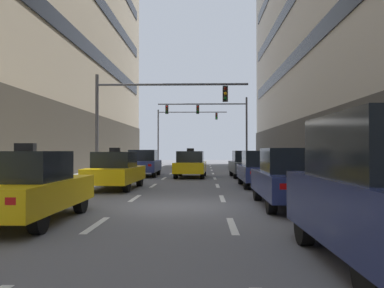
% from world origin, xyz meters
% --- Properties ---
extents(ground_plane, '(120.00, 120.00, 0.00)m').
position_xyz_m(ground_plane, '(0.00, 0.00, 0.00)').
color(ground_plane, slate).
extents(sidewalk_right, '(3.10, 80.00, 0.14)m').
position_xyz_m(sidewalk_right, '(6.09, 0.00, 0.07)').
color(sidewalk_right, gray).
rests_on(sidewalk_right, ground).
extents(lane_stripe_l1_s3, '(0.16, 2.00, 0.01)m').
position_xyz_m(lane_stripe_l1_s3, '(-1.51, -3.00, 0.00)').
color(lane_stripe_l1_s3, silver).
rests_on(lane_stripe_l1_s3, ground).
extents(lane_stripe_l1_s4, '(0.16, 2.00, 0.01)m').
position_xyz_m(lane_stripe_l1_s4, '(-1.51, 2.00, 0.00)').
color(lane_stripe_l1_s4, silver).
rests_on(lane_stripe_l1_s4, ground).
extents(lane_stripe_l1_s5, '(0.16, 2.00, 0.01)m').
position_xyz_m(lane_stripe_l1_s5, '(-1.51, 7.00, 0.00)').
color(lane_stripe_l1_s5, silver).
rests_on(lane_stripe_l1_s5, ground).
extents(lane_stripe_l1_s6, '(0.16, 2.00, 0.01)m').
position_xyz_m(lane_stripe_l1_s6, '(-1.51, 12.00, 0.00)').
color(lane_stripe_l1_s6, silver).
rests_on(lane_stripe_l1_s6, ground).
extents(lane_stripe_l1_s7, '(0.16, 2.00, 0.01)m').
position_xyz_m(lane_stripe_l1_s7, '(-1.51, 17.00, 0.00)').
color(lane_stripe_l1_s7, silver).
rests_on(lane_stripe_l1_s7, ground).
extents(lane_stripe_l1_s8, '(0.16, 2.00, 0.01)m').
position_xyz_m(lane_stripe_l1_s8, '(-1.51, 22.00, 0.00)').
color(lane_stripe_l1_s8, silver).
rests_on(lane_stripe_l1_s8, ground).
extents(lane_stripe_l1_s9, '(0.16, 2.00, 0.01)m').
position_xyz_m(lane_stripe_l1_s9, '(-1.51, 27.00, 0.00)').
color(lane_stripe_l1_s9, silver).
rests_on(lane_stripe_l1_s9, ground).
extents(lane_stripe_l1_s10, '(0.16, 2.00, 0.01)m').
position_xyz_m(lane_stripe_l1_s10, '(-1.51, 32.00, 0.00)').
color(lane_stripe_l1_s10, silver).
rests_on(lane_stripe_l1_s10, ground).
extents(lane_stripe_l2_s3, '(0.16, 2.00, 0.01)m').
position_xyz_m(lane_stripe_l2_s3, '(1.51, -3.00, 0.00)').
color(lane_stripe_l2_s3, silver).
rests_on(lane_stripe_l2_s3, ground).
extents(lane_stripe_l2_s4, '(0.16, 2.00, 0.01)m').
position_xyz_m(lane_stripe_l2_s4, '(1.51, 2.00, 0.00)').
color(lane_stripe_l2_s4, silver).
rests_on(lane_stripe_l2_s4, ground).
extents(lane_stripe_l2_s5, '(0.16, 2.00, 0.01)m').
position_xyz_m(lane_stripe_l2_s5, '(1.51, 7.00, 0.00)').
color(lane_stripe_l2_s5, silver).
rests_on(lane_stripe_l2_s5, ground).
extents(lane_stripe_l2_s6, '(0.16, 2.00, 0.01)m').
position_xyz_m(lane_stripe_l2_s6, '(1.51, 12.00, 0.00)').
color(lane_stripe_l2_s6, silver).
rests_on(lane_stripe_l2_s6, ground).
extents(lane_stripe_l2_s7, '(0.16, 2.00, 0.01)m').
position_xyz_m(lane_stripe_l2_s7, '(1.51, 17.00, 0.00)').
color(lane_stripe_l2_s7, silver).
rests_on(lane_stripe_l2_s7, ground).
extents(lane_stripe_l2_s8, '(0.16, 2.00, 0.01)m').
position_xyz_m(lane_stripe_l2_s8, '(1.51, 22.00, 0.00)').
color(lane_stripe_l2_s8, silver).
rests_on(lane_stripe_l2_s8, ground).
extents(lane_stripe_l2_s9, '(0.16, 2.00, 0.01)m').
position_xyz_m(lane_stripe_l2_s9, '(1.51, 27.00, 0.00)').
color(lane_stripe_l2_s9, silver).
rests_on(lane_stripe_l2_s9, ground).
extents(lane_stripe_l2_s10, '(0.16, 2.00, 0.01)m').
position_xyz_m(lane_stripe_l2_s10, '(1.51, 32.00, 0.00)').
color(lane_stripe_l2_s10, silver).
rests_on(lane_stripe_l2_s10, ground).
extents(taxi_driving_0, '(1.98, 4.39, 1.80)m').
position_xyz_m(taxi_driving_0, '(0.05, 12.90, 0.80)').
color(taxi_driving_0, black).
rests_on(taxi_driving_0, ground).
extents(car_driving_1, '(1.96, 4.57, 1.70)m').
position_xyz_m(car_driving_1, '(-3.04, 13.98, 0.84)').
color(car_driving_1, black).
rests_on(car_driving_1, ground).
extents(taxi_driving_2, '(1.84, 4.39, 1.82)m').
position_xyz_m(taxi_driving_2, '(-3.18, -2.74, 0.81)').
color(taxi_driving_2, black).
rests_on(taxi_driving_2, ground).
extents(taxi_driving_3, '(1.94, 4.34, 1.78)m').
position_xyz_m(taxi_driving_3, '(-2.91, 5.22, 0.79)').
color(taxi_driving_3, black).
rests_on(taxi_driving_3, ground).
extents(car_parked_1, '(1.96, 4.62, 1.73)m').
position_xyz_m(car_parked_1, '(3.49, 0.01, 0.85)').
color(car_parked_1, black).
rests_on(car_parked_1, ground).
extents(car_parked_2, '(1.85, 4.40, 1.65)m').
position_xyz_m(car_parked_2, '(3.49, 6.60, 0.81)').
color(car_parked_2, black).
rests_on(car_parked_2, ground).
extents(car_parked_3, '(1.94, 4.45, 1.65)m').
position_xyz_m(car_parked_3, '(3.49, 13.01, 0.81)').
color(car_parked_3, black).
rests_on(car_parked_3, ground).
extents(traffic_signal_0, '(8.28, 0.35, 5.65)m').
position_xyz_m(traffic_signal_0, '(-2.31, 9.69, 4.02)').
color(traffic_signal_0, '#4C4C51').
rests_on(traffic_signal_0, sidewalk_left).
extents(traffic_signal_1, '(8.59, 0.35, 6.63)m').
position_xyz_m(traffic_signal_1, '(2.02, 26.59, 4.78)').
color(traffic_signal_1, '#4C4C51').
rests_on(traffic_signal_1, sidewalk_right).
extents(traffic_signal_2, '(8.75, 0.34, 6.70)m').
position_xyz_m(traffic_signal_2, '(-2.36, 38.62, 4.83)').
color(traffic_signal_2, '#4C4C51').
rests_on(traffic_signal_2, sidewalk_left).
extents(pedestrian_0, '(0.51, 0.30, 1.65)m').
position_xyz_m(pedestrian_0, '(6.38, 2.01, 1.09)').
color(pedestrian_0, '#383D59').
rests_on(pedestrian_0, sidewalk_right).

